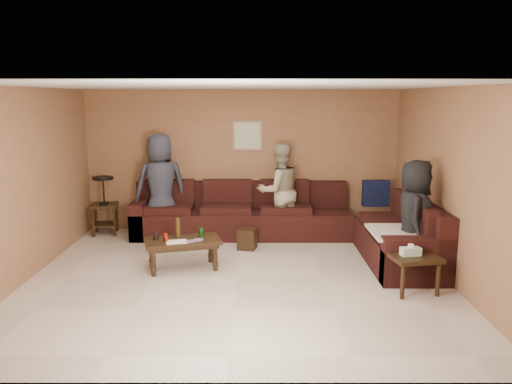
{
  "coord_description": "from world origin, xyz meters",
  "views": [
    {
      "loc": [
        0.25,
        -6.32,
        2.36
      ],
      "look_at": [
        0.25,
        0.85,
        1.0
      ],
      "focal_mm": 35.0,
      "sensor_mm": 36.0,
      "label": 1
    }
  ],
  "objects_px": {
    "person_left": "(161,186)",
    "person_middle": "(279,191)",
    "side_table_right": "(414,260)",
    "person_right": "(414,217)",
    "coffee_table": "(182,244)",
    "end_table_left": "(104,204)",
    "waste_bin": "(247,239)",
    "sectional_sofa": "(291,225)"
  },
  "relations": [
    {
      "from": "person_right",
      "to": "sectional_sofa",
      "type": "bearing_deg",
      "value": 65.13
    },
    {
      "from": "side_table_right",
      "to": "person_right",
      "type": "bearing_deg",
      "value": 73.77
    },
    {
      "from": "sectional_sofa",
      "to": "end_table_left",
      "type": "relative_size",
      "value": 4.57
    },
    {
      "from": "person_middle",
      "to": "person_left",
      "type": "bearing_deg",
      "value": -21.29
    },
    {
      "from": "person_left",
      "to": "person_middle",
      "type": "xyz_separation_m",
      "value": [
        2.01,
        -0.05,
        -0.08
      ]
    },
    {
      "from": "end_table_left",
      "to": "side_table_right",
      "type": "distance_m",
      "value": 5.29
    },
    {
      "from": "end_table_left",
      "to": "side_table_right",
      "type": "relative_size",
      "value": 1.58
    },
    {
      "from": "side_table_right",
      "to": "person_right",
      "type": "xyz_separation_m",
      "value": [
        0.2,
        0.68,
        0.37
      ]
    },
    {
      "from": "waste_bin",
      "to": "person_left",
      "type": "distance_m",
      "value": 1.8
    },
    {
      "from": "side_table_right",
      "to": "coffee_table",
      "type": "bearing_deg",
      "value": 163.99
    },
    {
      "from": "end_table_left",
      "to": "person_left",
      "type": "xyz_separation_m",
      "value": [
        1.03,
        -0.17,
        0.36
      ]
    },
    {
      "from": "coffee_table",
      "to": "end_table_left",
      "type": "bearing_deg",
      "value": 131.67
    },
    {
      "from": "side_table_right",
      "to": "person_right",
      "type": "relative_size",
      "value": 0.41
    },
    {
      "from": "person_middle",
      "to": "person_right",
      "type": "relative_size",
      "value": 1.04
    },
    {
      "from": "person_left",
      "to": "waste_bin",
      "type": "bearing_deg",
      "value": 133.15
    },
    {
      "from": "sectional_sofa",
      "to": "waste_bin",
      "type": "relative_size",
      "value": 14.18
    },
    {
      "from": "coffee_table",
      "to": "waste_bin",
      "type": "distance_m",
      "value": 1.31
    },
    {
      "from": "coffee_table",
      "to": "side_table_right",
      "type": "height_order",
      "value": "coffee_table"
    },
    {
      "from": "end_table_left",
      "to": "side_table_right",
      "type": "xyz_separation_m",
      "value": [
        4.57,
        -2.67,
        -0.13
      ]
    },
    {
      "from": "side_table_right",
      "to": "waste_bin",
      "type": "bearing_deg",
      "value": 139.13
    },
    {
      "from": "person_left",
      "to": "coffee_table",
      "type": "bearing_deg",
      "value": 88.63
    },
    {
      "from": "coffee_table",
      "to": "end_table_left",
      "type": "relative_size",
      "value": 1.11
    },
    {
      "from": "sectional_sofa",
      "to": "waste_bin",
      "type": "height_order",
      "value": "sectional_sofa"
    },
    {
      "from": "sectional_sofa",
      "to": "person_left",
      "type": "distance_m",
      "value": 2.3
    },
    {
      "from": "sectional_sofa",
      "to": "person_right",
      "type": "height_order",
      "value": "person_right"
    },
    {
      "from": "sectional_sofa",
      "to": "end_table_left",
      "type": "height_order",
      "value": "end_table_left"
    },
    {
      "from": "side_table_right",
      "to": "person_left",
      "type": "xyz_separation_m",
      "value": [
        -3.54,
        2.5,
        0.48
      ]
    },
    {
      "from": "sectional_sofa",
      "to": "side_table_right",
      "type": "relative_size",
      "value": 7.21
    },
    {
      "from": "end_table_left",
      "to": "person_middle",
      "type": "bearing_deg",
      "value": -4.19
    },
    {
      "from": "sectional_sofa",
      "to": "person_left",
      "type": "height_order",
      "value": "person_left"
    },
    {
      "from": "waste_bin",
      "to": "person_left",
      "type": "relative_size",
      "value": 0.18
    },
    {
      "from": "sectional_sofa",
      "to": "person_right",
      "type": "distance_m",
      "value": 2.11
    },
    {
      "from": "sectional_sofa",
      "to": "side_table_right",
      "type": "xyz_separation_m",
      "value": [
        1.36,
        -2.02,
        0.08
      ]
    },
    {
      "from": "sectional_sofa",
      "to": "coffee_table",
      "type": "relative_size",
      "value": 4.12
    },
    {
      "from": "side_table_right",
      "to": "person_left",
      "type": "relative_size",
      "value": 0.36
    },
    {
      "from": "waste_bin",
      "to": "person_right",
      "type": "xyz_separation_m",
      "value": [
        2.26,
        -1.11,
        0.62
      ]
    },
    {
      "from": "sectional_sofa",
      "to": "side_table_right",
      "type": "distance_m",
      "value": 2.44
    },
    {
      "from": "coffee_table",
      "to": "person_left",
      "type": "height_order",
      "value": "person_left"
    },
    {
      "from": "end_table_left",
      "to": "person_left",
      "type": "bearing_deg",
      "value": -9.38
    },
    {
      "from": "waste_bin",
      "to": "person_left",
      "type": "height_order",
      "value": "person_left"
    },
    {
      "from": "waste_bin",
      "to": "person_right",
      "type": "distance_m",
      "value": 2.59
    },
    {
      "from": "person_left",
      "to": "person_right",
      "type": "xyz_separation_m",
      "value": [
        3.74,
        -1.82,
        -0.11
      ]
    }
  ]
}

